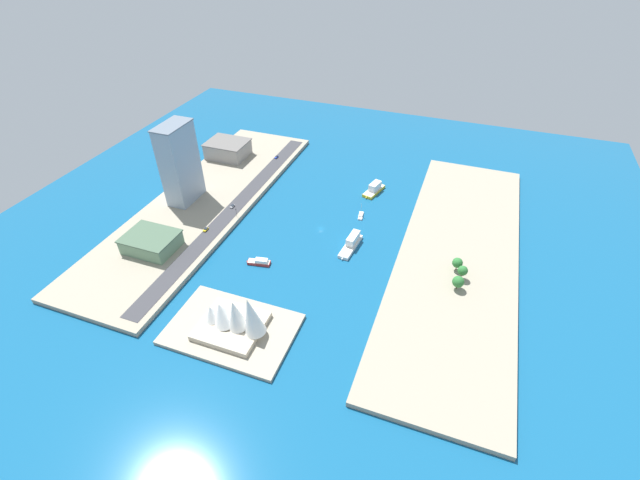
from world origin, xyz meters
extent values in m
plane|color=#145684|center=(0.00, 0.00, 0.00)|extent=(440.00, 440.00, 0.00)
cube|color=#9E937F|center=(-90.43, 0.00, 1.50)|extent=(70.00, 240.00, 3.00)
cube|color=#9E937F|center=(90.43, 0.00, 1.50)|extent=(70.00, 240.00, 3.00)
cube|color=#A89E89|center=(12.59, 99.23, 1.00)|extent=(64.70, 43.23, 2.00)
cube|color=#38383D|center=(64.88, 0.00, 3.08)|extent=(11.38, 228.00, 0.15)
cube|color=white|center=(-21.48, -23.23, 0.50)|extent=(4.48, 10.19, 1.00)
cone|color=white|center=(-20.70, -28.36, 0.50)|extent=(1.03, 1.03, 0.90)
cube|color=white|center=(-21.55, -22.72, 1.44)|extent=(3.02, 4.02, 0.86)
cube|color=beige|center=(-21.48, -23.23, 1.05)|extent=(4.30, 9.78, 0.10)
cylinder|color=silver|center=(-21.40, -23.71, 5.62)|extent=(0.24, 0.24, 9.23)
cube|color=red|center=(23.00, 47.11, 0.92)|extent=(14.45, 7.03, 1.83)
cone|color=red|center=(30.29, 48.47, 0.92)|extent=(1.92, 1.92, 1.65)
cube|color=white|center=(21.35, 46.81, 2.78)|extent=(8.15, 5.03, 1.90)
cube|color=beige|center=(23.00, 47.11, 1.88)|extent=(13.87, 6.75, 0.10)
cube|color=silver|center=(-24.94, 12.98, 1.12)|extent=(9.15, 26.50, 2.24)
cone|color=silver|center=(-23.71, 26.52, 1.12)|extent=(2.19, 2.19, 2.01)
cube|color=white|center=(-25.30, 9.08, 4.84)|extent=(6.04, 13.82, 5.21)
cube|color=beige|center=(-24.94, 12.98, 2.29)|extent=(8.78, 25.44, 0.10)
cube|color=yellow|center=(-21.85, -57.84, 1.08)|extent=(13.17, 23.21, 2.16)
cone|color=yellow|center=(-18.87, -46.67, 1.08)|extent=(2.38, 2.38, 1.94)
cube|color=white|center=(-22.17, -59.06, 4.79)|extent=(8.05, 12.15, 5.26)
cube|color=beige|center=(-21.85, -57.84, 2.21)|extent=(12.64, 22.28, 0.10)
cube|color=slate|center=(90.38, 59.68, 7.59)|extent=(30.46, 24.10, 9.17)
cube|color=#47624A|center=(90.38, 59.68, 12.58)|extent=(31.67, 25.06, 0.80)
cube|color=gray|center=(108.50, -67.61, 9.15)|extent=(32.13, 26.15, 12.29)
cube|color=slate|center=(108.50, -67.61, 15.69)|extent=(33.42, 27.19, 0.80)
cube|color=#8C9EB2|center=(103.34, 2.39, 31.05)|extent=(14.96, 27.48, 56.10)
cube|color=slate|center=(103.34, 2.39, 59.50)|extent=(15.55, 28.58, 0.80)
cylinder|color=black|center=(65.64, 2.87, 3.47)|extent=(0.25, 0.64, 0.64)
cylinder|color=black|center=(67.44, 2.86, 3.47)|extent=(0.25, 0.64, 0.64)
cylinder|color=black|center=(65.62, -0.12, 3.47)|extent=(0.25, 0.64, 0.64)
cylinder|color=black|center=(67.41, -0.14, 3.47)|extent=(0.25, 0.64, 0.64)
cube|color=#B7B7BC|center=(66.53, 1.37, 3.77)|extent=(2.03, 4.29, 0.79)
cube|color=#262D38|center=(66.52, 1.15, 4.43)|extent=(1.77, 2.41, 0.53)
cylinder|color=black|center=(67.91, -76.70, 3.47)|extent=(0.26, 0.64, 0.64)
cylinder|color=black|center=(69.42, -76.73, 3.47)|extent=(0.26, 0.64, 0.64)
cylinder|color=black|center=(67.85, -79.92, 3.47)|extent=(0.26, 0.64, 0.64)
cylinder|color=black|center=(69.36, -79.95, 3.47)|extent=(0.26, 0.64, 0.64)
cube|color=blue|center=(68.64, -78.33, 3.81)|extent=(1.80, 4.64, 0.87)
cube|color=#262D38|center=(68.63, -78.56, 4.47)|extent=(1.55, 2.61, 0.45)
cylinder|color=black|center=(68.38, 33.60, 3.47)|extent=(0.26, 0.65, 0.64)
cylinder|color=black|center=(70.12, 33.64, 3.47)|extent=(0.26, 0.65, 0.64)
cylinder|color=black|center=(68.44, 30.56, 3.47)|extent=(0.26, 0.65, 0.64)
cylinder|color=black|center=(70.19, 30.60, 3.47)|extent=(0.26, 0.65, 0.64)
cube|color=yellow|center=(69.28, 32.10, 3.78)|extent=(2.04, 4.39, 0.82)
cube|color=#262D38|center=(69.29, 31.89, 4.50)|extent=(1.76, 2.47, 0.61)
cylinder|color=black|center=(57.93, 10.62, 5.75)|extent=(0.18, 0.18, 5.50)
cube|color=black|center=(57.93, 10.62, 9.00)|extent=(0.36, 0.36, 1.00)
sphere|color=red|center=(57.93, 10.62, 9.35)|extent=(0.24, 0.24, 0.24)
sphere|color=yellow|center=(57.93, 10.62, 9.00)|extent=(0.24, 0.24, 0.24)
sphere|color=green|center=(57.93, 10.62, 8.65)|extent=(0.24, 0.24, 0.24)
cube|color=#BCAD93|center=(12.59, 99.23, 3.50)|extent=(32.34, 29.23, 3.00)
cone|color=white|center=(-0.25, 99.23, 15.96)|extent=(13.55, 10.84, 23.13)
cone|color=white|center=(8.86, 99.23, 13.49)|extent=(11.82, 10.29, 17.87)
cone|color=white|center=(16.54, 99.23, 11.29)|extent=(14.56, 12.30, 14.78)
cone|color=white|center=(23.16, 99.23, 9.34)|extent=(9.78, 8.82, 9.65)
cylinder|color=brown|center=(-90.48, 15.17, 4.57)|extent=(0.50, 0.50, 3.14)
sphere|color=#2D7233|center=(-90.48, 15.17, 8.58)|extent=(6.09, 6.09, 6.09)
cylinder|color=brown|center=(-93.99, 21.94, 4.96)|extent=(0.50, 0.50, 3.92)
sphere|color=#2D7233|center=(-93.99, 21.94, 9.23)|extent=(5.78, 5.78, 5.78)
cylinder|color=brown|center=(-92.64, 31.33, 4.40)|extent=(0.50, 0.50, 2.80)
sphere|color=#2D7233|center=(-92.64, 31.33, 8.45)|extent=(6.61, 6.61, 6.61)
camera|label=1|loc=(-81.44, 223.69, 175.19)|focal=24.51mm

